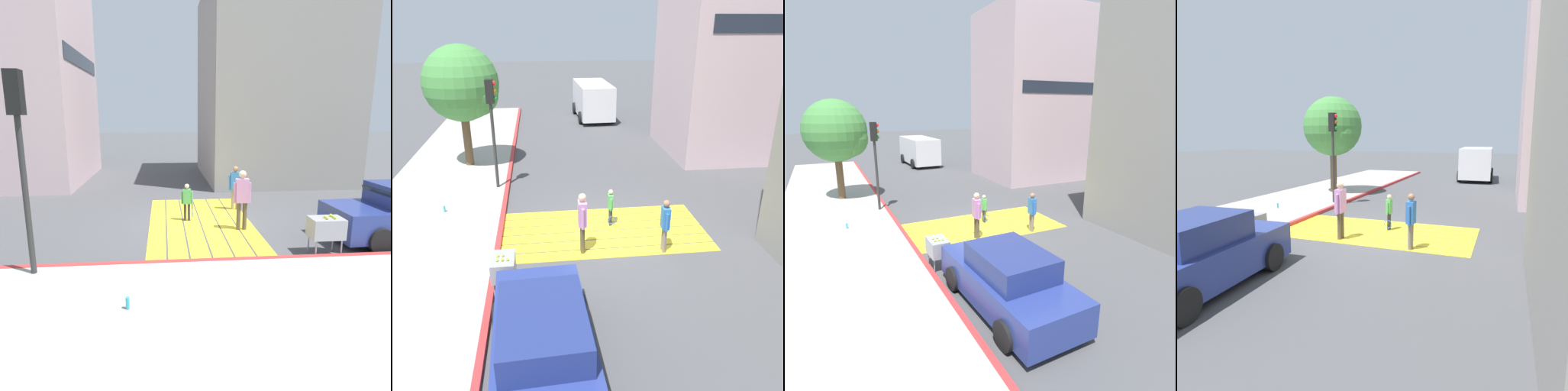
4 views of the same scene
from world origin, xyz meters
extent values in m
plane|color=#4C4C4F|center=(0.00, 0.00, 0.00)|extent=(120.00, 120.00, 0.00)
cube|color=yellow|center=(0.00, -1.38, 0.01)|extent=(6.40, 0.50, 0.01)
cube|color=yellow|center=(0.00, -0.82, 0.01)|extent=(6.40, 0.50, 0.01)
cube|color=yellow|center=(0.00, -0.27, 0.01)|extent=(6.40, 0.50, 0.01)
cube|color=yellow|center=(0.00, 0.28, 0.01)|extent=(6.40, 0.50, 0.01)
cube|color=yellow|center=(0.00, 0.83, 0.01)|extent=(6.40, 0.50, 0.01)
cube|color=yellow|center=(0.00, 1.38, 0.01)|extent=(6.40, 0.50, 0.01)
cube|color=#ADA8A0|center=(-5.60, 0.00, 0.06)|extent=(4.80, 40.00, 0.12)
cube|color=#BC3333|center=(-3.25, 0.00, 0.07)|extent=(0.16, 40.00, 0.13)
cube|color=beige|center=(8.50, 8.21, 5.51)|extent=(8.00, 6.00, 11.02)
cube|color=navy|center=(-2.00, -5.53, 0.59)|extent=(1.99, 4.37, 0.80)
cube|color=navy|center=(-1.99, -5.68, 1.27)|extent=(1.62, 2.13, 0.60)
cube|color=#1E2833|center=(-2.03, -4.76, 1.21)|extent=(1.49, 0.39, 0.49)
cylinder|color=black|center=(-1.18, -4.16, 0.33)|extent=(0.25, 0.67, 0.66)
cylinder|color=black|center=(-2.94, -4.24, 0.33)|extent=(0.25, 0.67, 0.66)
cube|color=silver|center=(1.84, 16.37, 1.30)|extent=(2.25, 5.26, 2.10)
cube|color=#19232D|center=(1.92, 13.81, 1.67)|extent=(1.89, 0.12, 0.70)
cylinder|color=black|center=(0.84, 14.72, 0.40)|extent=(0.28, 0.81, 0.80)
cylinder|color=black|center=(2.94, 14.79, 0.40)|extent=(0.28, 0.81, 0.80)
cylinder|color=black|center=(0.74, 17.95, 0.40)|extent=(0.28, 0.81, 0.80)
cylinder|color=black|center=(2.84, 18.01, 0.40)|extent=(0.28, 0.81, 0.80)
cylinder|color=#2D2D2D|center=(-3.60, 3.94, 1.70)|extent=(0.12, 0.12, 3.40)
cube|color=black|center=(-3.60, 3.94, 3.82)|extent=(0.28, 0.28, 0.84)
sphere|color=#FF2323|center=(-3.44, 3.94, 4.10)|extent=(0.18, 0.18, 0.18)
sphere|color=#956310|center=(-3.44, 3.94, 3.83)|extent=(0.18, 0.18, 0.18)
sphere|color=#188429|center=(-3.44, 3.94, 3.56)|extent=(0.18, 0.18, 0.18)
cylinder|color=brown|center=(-5.08, 6.91, 1.30)|extent=(0.36, 0.36, 2.60)
sphere|color=#478C42|center=(-5.08, 6.91, 3.72)|extent=(3.20, 3.20, 3.20)
sphere|color=#478C42|center=(-4.48, 6.61, 3.32)|extent=(1.92, 1.92, 1.92)
cube|color=#99999E|center=(-2.90, -2.81, 0.70)|extent=(0.56, 0.80, 0.50)
cylinder|color=#99999E|center=(-2.68, -2.49, 0.23)|extent=(0.04, 0.04, 0.45)
cylinder|color=#99999E|center=(-3.12, -2.49, 0.23)|extent=(0.04, 0.04, 0.45)
cylinder|color=#99999E|center=(-2.68, -3.13, 0.23)|extent=(0.04, 0.04, 0.45)
cylinder|color=#99999E|center=(-3.12, -3.13, 0.23)|extent=(0.04, 0.04, 0.45)
sphere|color=#CCE033|center=(-3.02, -2.96, 0.98)|extent=(0.07, 0.07, 0.07)
sphere|color=#CCE033|center=(-2.90, -2.96, 0.98)|extent=(0.07, 0.07, 0.07)
sphere|color=#CCE033|center=(-2.78, -2.96, 0.98)|extent=(0.07, 0.07, 0.07)
sphere|color=#CCE033|center=(-3.02, -2.76, 0.98)|extent=(0.07, 0.07, 0.07)
sphere|color=#CCE033|center=(-2.90, -2.76, 0.98)|extent=(0.07, 0.07, 0.07)
cylinder|color=#33A5BF|center=(-5.24, 1.81, 0.23)|extent=(0.07, 0.07, 0.22)
cylinder|color=gray|center=(1.52, -1.35, 0.38)|extent=(0.11, 0.11, 0.76)
cylinder|color=gray|center=(1.51, -1.51, 0.38)|extent=(0.11, 0.11, 0.76)
cube|color=#3372BF|center=(1.52, -1.43, 1.08)|extent=(0.22, 0.34, 0.63)
sphere|color=#9E7051|center=(1.52, -1.43, 1.51)|extent=(0.20, 0.20, 0.20)
cylinder|color=#3372BF|center=(1.53, -1.23, 1.01)|extent=(0.08, 0.08, 0.54)
cylinder|color=#3372BF|center=(1.51, -1.63, 1.01)|extent=(0.08, 0.08, 0.54)
cylinder|color=brown|center=(-0.80, -1.07, 0.43)|extent=(0.13, 0.13, 0.86)
cylinder|color=brown|center=(-0.81, -1.26, 0.43)|extent=(0.13, 0.13, 0.86)
cube|color=#D18CC6|center=(-0.80, -1.16, 1.22)|extent=(0.24, 0.38, 0.72)
sphere|color=beige|center=(-0.80, -1.16, 1.71)|extent=(0.22, 0.22, 0.22)
cylinder|color=#D18CC6|center=(-0.79, -0.95, 1.14)|extent=(0.09, 0.09, 0.61)
cylinder|color=#D18CC6|center=(-0.81, -1.38, 1.14)|extent=(0.09, 0.09, 0.61)
cylinder|color=#333338|center=(0.28, 0.47, 0.29)|extent=(0.09, 0.09, 0.58)
cylinder|color=#333338|center=(0.28, 0.35, 0.29)|extent=(0.09, 0.09, 0.58)
cube|color=#4CA559|center=(0.28, 0.41, 0.82)|extent=(0.17, 0.26, 0.49)
sphere|color=beige|center=(0.28, 0.41, 1.16)|extent=(0.15, 0.15, 0.15)
cylinder|color=#4CA559|center=(0.28, 0.57, 0.78)|extent=(0.06, 0.06, 0.41)
cylinder|color=#4CA559|center=(0.27, 0.25, 0.78)|extent=(0.06, 0.06, 0.41)
cylinder|color=black|center=(0.30, 0.23, 0.49)|extent=(0.03, 0.03, 0.28)
torus|color=blue|center=(0.30, 0.23, 0.25)|extent=(0.28, 0.04, 0.28)
camera|label=1|loc=(-10.83, 1.14, 3.40)|focal=32.38mm
camera|label=2|loc=(-1.90, -11.37, 6.15)|focal=37.58mm
camera|label=3|loc=(-5.83, -12.00, 4.89)|focal=30.59mm
camera|label=4|loc=(3.97, -11.06, 3.18)|focal=33.11mm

